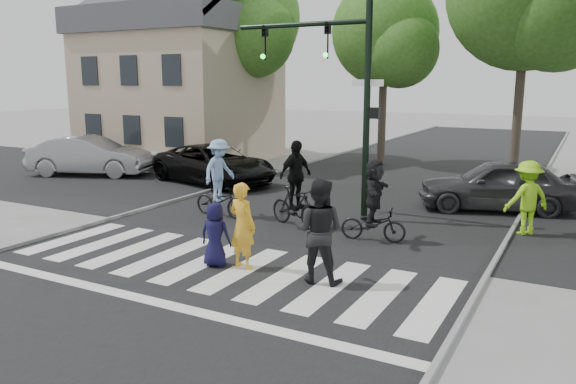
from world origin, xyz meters
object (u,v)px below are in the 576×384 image
at_px(cyclist_mid, 296,192).
at_px(car_suv, 214,164).
at_px(pedestrian_woman, 242,226).
at_px(pedestrian_adult, 319,231).
at_px(cyclist_left, 220,183).
at_px(car_grey, 498,185).
at_px(cyclist_right, 374,205).
at_px(pedestrian_child, 215,235).
at_px(traffic_signal, 339,79).
at_px(car_silver, 90,156).

bearing_deg(cyclist_mid, car_suv, 143.28).
bearing_deg(pedestrian_woman, cyclist_mid, -68.01).
bearing_deg(car_suv, pedestrian_adult, -118.64).
height_order(cyclist_left, car_grey, cyclist_left).
distance_m(cyclist_right, car_suv, 9.28).
bearing_deg(pedestrian_woman, cyclist_right, -105.58).
height_order(cyclist_left, cyclist_right, cyclist_left).
bearing_deg(pedestrian_child, car_grey, -127.46).
xyz_separation_m(pedestrian_adult, cyclist_mid, (-2.35, 3.53, -0.07)).
bearing_deg(cyclist_mid, pedestrian_woman, -80.15).
relative_size(cyclist_right, car_grey, 0.43).
xyz_separation_m(pedestrian_child, cyclist_left, (-2.49, 3.69, 0.28)).
distance_m(pedestrian_adult, cyclist_right, 3.22).
xyz_separation_m(traffic_signal, pedestrian_woman, (0.09, -5.08, -2.99)).
bearing_deg(cyclist_left, cyclist_right, -3.58).
relative_size(cyclist_left, cyclist_right, 1.11).
distance_m(car_suv, car_grey, 10.22).
height_order(pedestrian_adult, car_silver, pedestrian_adult).
xyz_separation_m(traffic_signal, car_grey, (3.95, 3.08, -3.11)).
distance_m(traffic_signal, car_suv, 7.54).
distance_m(pedestrian_child, car_silver, 13.43).
bearing_deg(car_silver, pedestrian_woman, -141.34).
relative_size(pedestrian_child, pedestrian_adult, 0.67).
bearing_deg(pedestrian_woman, traffic_signal, -76.83).
bearing_deg(cyclist_mid, car_grey, 45.95).
bearing_deg(pedestrian_child, car_suv, -63.55).
distance_m(cyclist_mid, cyclist_right, 2.33).
bearing_deg(pedestrian_child, cyclist_mid, -98.84).
relative_size(cyclist_left, car_silver, 0.45).
height_order(traffic_signal, cyclist_left, traffic_signal).
xyz_separation_m(cyclist_mid, cyclist_right, (2.31, -0.31, -0.06)).
xyz_separation_m(cyclist_mid, car_suv, (-5.75, 4.29, -0.22)).
relative_size(cyclist_left, cyclist_mid, 0.96).
bearing_deg(cyclist_left, pedestrian_child, -56.01).
bearing_deg(traffic_signal, cyclist_mid, -108.69).
bearing_deg(cyclist_right, cyclist_left, 176.42).
height_order(cyclist_mid, car_grey, cyclist_mid).
xyz_separation_m(pedestrian_woman, car_grey, (3.85, 8.15, -0.12)).
relative_size(pedestrian_adult, car_grey, 0.44).
xyz_separation_m(car_silver, car_grey, (15.84, 1.25, -0.03)).
distance_m(pedestrian_woman, car_suv, 10.09).
bearing_deg(traffic_signal, pedestrian_child, -95.24).
height_order(pedestrian_adult, car_suv, pedestrian_adult).
height_order(pedestrian_woman, cyclist_mid, cyclist_mid).
height_order(pedestrian_child, pedestrian_adult, pedestrian_adult).
bearing_deg(car_suv, cyclist_left, -127.18).
xyz_separation_m(cyclist_left, car_suv, (-3.30, 4.30, -0.23)).
xyz_separation_m(pedestrian_child, car_silver, (-11.42, 7.07, 0.13)).
bearing_deg(car_grey, pedestrian_adult, -31.77).
distance_m(car_silver, car_grey, 15.89).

